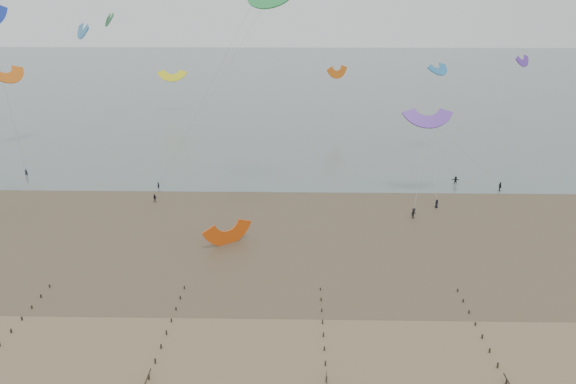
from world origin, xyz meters
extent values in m
plane|color=brown|center=(0.00, 0.00, 0.00)|extent=(500.00, 500.00, 0.00)
plane|color=#475654|center=(0.00, 200.00, 0.03)|extent=(500.00, 500.00, 0.00)
plane|color=#473A28|center=(0.00, 35.00, 0.01)|extent=(500.00, 500.00, 0.00)
ellipsoid|color=slate|center=(-18.00, 22.00, 0.01)|extent=(23.60, 14.36, 0.01)
ellipsoid|color=slate|center=(12.00, 38.00, 0.01)|extent=(33.64, 18.32, 0.01)
ellipsoid|color=slate|center=(45.00, 30.00, 0.01)|extent=(19.65, 13.67, 0.01)
ellipsoid|color=slate|center=(-40.00, 40.00, 0.01)|extent=(26.95, 14.22, 0.01)
cube|color=black|center=(-32.00, -1.16, 0.25)|extent=(0.16, 0.16, 0.59)
cube|color=black|center=(-32.00, 1.47, 0.23)|extent=(0.16, 0.16, 0.57)
cube|color=black|center=(-32.00, 4.11, 0.22)|extent=(0.16, 0.16, 0.54)
cube|color=black|center=(-32.00, 6.74, 0.20)|extent=(0.16, 0.16, 0.51)
cube|color=black|center=(-32.00, 9.37, 0.19)|extent=(0.16, 0.16, 0.48)
cube|color=black|center=(-32.00, 12.00, 0.17)|extent=(0.16, 0.16, 0.45)
cube|color=black|center=(-14.00, -6.42, 0.28)|extent=(0.16, 0.16, 0.65)
cube|color=black|center=(-14.00, -3.79, 0.26)|extent=(0.16, 0.16, 0.62)
cube|color=black|center=(-14.00, -1.16, 0.25)|extent=(0.16, 0.16, 0.59)
cube|color=black|center=(-14.00, 1.47, 0.23)|extent=(0.16, 0.16, 0.57)
cube|color=black|center=(-14.00, 4.11, 0.22)|extent=(0.16, 0.16, 0.54)
cube|color=black|center=(-14.00, 6.74, 0.20)|extent=(0.16, 0.16, 0.51)
cube|color=black|center=(-14.00, 9.37, 0.19)|extent=(0.16, 0.16, 0.48)
cube|color=black|center=(-14.00, 12.00, 0.17)|extent=(0.16, 0.16, 0.45)
cube|color=black|center=(4.00, -6.42, 0.28)|extent=(0.16, 0.16, 0.65)
cube|color=black|center=(4.00, -3.79, 0.26)|extent=(0.16, 0.16, 0.62)
cube|color=black|center=(4.00, -1.16, 0.25)|extent=(0.16, 0.16, 0.59)
cube|color=black|center=(4.00, 1.47, 0.23)|extent=(0.16, 0.16, 0.57)
cube|color=black|center=(4.00, 4.11, 0.22)|extent=(0.16, 0.16, 0.54)
cube|color=black|center=(4.00, 6.74, 0.20)|extent=(0.16, 0.16, 0.51)
cube|color=black|center=(4.00, 9.37, 0.19)|extent=(0.16, 0.16, 0.48)
cube|color=black|center=(4.00, 12.00, 0.17)|extent=(0.16, 0.16, 0.45)
cube|color=black|center=(22.00, -6.42, 0.28)|extent=(0.16, 0.16, 0.65)
cube|color=black|center=(22.00, -3.79, 0.26)|extent=(0.16, 0.16, 0.62)
cube|color=black|center=(22.00, -1.16, 0.25)|extent=(0.16, 0.16, 0.59)
cube|color=black|center=(22.00, 1.47, 0.23)|extent=(0.16, 0.16, 0.57)
cube|color=black|center=(22.00, 4.11, 0.22)|extent=(0.16, 0.16, 0.54)
cube|color=black|center=(22.00, 6.74, 0.20)|extent=(0.16, 0.16, 0.51)
cube|color=black|center=(22.00, 9.37, 0.19)|extent=(0.16, 0.16, 0.48)
cube|color=black|center=(22.00, 12.00, 0.17)|extent=(0.16, 0.16, 0.45)
imported|color=black|center=(-26.89, 51.56, 0.75)|extent=(0.65, 0.57, 1.50)
imported|color=black|center=(-25.76, 44.20, 0.78)|extent=(0.87, 0.75, 1.55)
imported|color=black|center=(20.96, 37.17, 0.94)|extent=(1.39, 1.31, 1.89)
imported|color=black|center=(26.13, 42.44, 0.78)|extent=(0.83, 0.91, 1.57)
imported|color=black|center=(40.66, 51.70, 0.93)|extent=(0.57, 1.13, 1.85)
imported|color=black|center=(-56.96, 59.12, 0.81)|extent=(0.68, 0.56, 1.61)
imported|color=black|center=(33.00, 55.74, 0.84)|extent=(1.64, 0.84, 1.69)
camera|label=1|loc=(1.09, -53.24, 37.15)|focal=35.00mm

